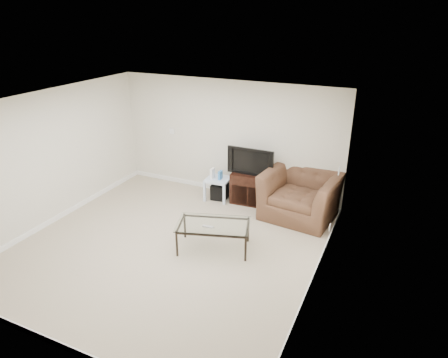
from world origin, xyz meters
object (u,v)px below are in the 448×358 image
at_px(tv_stand, 252,187).
at_px(coffee_table, 214,236).
at_px(side_table, 218,189).
at_px(recliner, 301,188).
at_px(television, 252,160).
at_px(subwoofer, 220,191).

distance_m(tv_stand, coffee_table, 1.99).
height_order(side_table, recliner, recliner).
xyz_separation_m(television, coffee_table, (0.07, -1.95, -0.71)).
xyz_separation_m(television, recliner, (1.09, -0.17, -0.34)).
height_order(side_table, subwoofer, side_table).
bearing_deg(subwoofer, television, 9.44).
xyz_separation_m(side_table, coffee_table, (0.78, -1.82, 0.00)).
distance_m(television, subwoofer, 1.04).
bearing_deg(recliner, side_table, -174.54).
relative_size(subwoofer, coffee_table, 0.27).
height_order(recliner, coffee_table, recliner).
height_order(tv_stand, side_table, tv_stand).
bearing_deg(recliner, tv_stand, 176.02).
height_order(tv_stand, recliner, recliner).
bearing_deg(coffee_table, television, 92.19).
height_order(tv_stand, television, television).
distance_m(tv_stand, recliner, 1.15).
relative_size(side_table, subwoofer, 1.50).
xyz_separation_m(side_table, recliner, (1.80, -0.04, 0.37)).
relative_size(television, side_table, 1.86).
distance_m(recliner, coffee_table, 2.08).
xyz_separation_m(television, side_table, (-0.71, -0.14, -0.71)).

